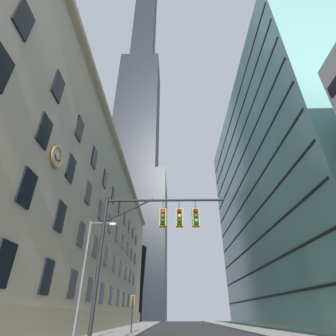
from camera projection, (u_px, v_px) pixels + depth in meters
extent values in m
cube|color=#BCAF93|center=(75.00, 233.00, 38.05)|extent=(12.43, 66.57, 24.88)
cube|color=tan|center=(124.00, 165.00, 43.82)|extent=(0.70, 66.57, 0.60)
cube|color=tan|center=(108.00, 321.00, 32.27)|extent=(0.50, 66.57, 2.20)
cube|color=black|center=(3.00, 264.00, 12.70)|extent=(0.14, 1.40, 2.20)
cube|color=black|center=(47.00, 277.00, 17.03)|extent=(0.14, 1.40, 2.20)
cube|color=black|center=(73.00, 284.00, 21.36)|extent=(0.14, 1.40, 2.20)
cube|color=black|center=(90.00, 289.00, 25.68)|extent=(0.14, 1.40, 2.20)
cube|color=black|center=(102.00, 293.00, 30.01)|extent=(0.14, 1.40, 2.20)
cube|color=black|center=(111.00, 296.00, 34.34)|extent=(0.14, 1.40, 2.20)
cube|color=black|center=(118.00, 298.00, 38.67)|extent=(0.14, 1.40, 2.20)
cube|color=black|center=(124.00, 299.00, 42.99)|extent=(0.14, 1.40, 2.20)
cube|color=black|center=(128.00, 301.00, 47.32)|extent=(0.14, 1.40, 2.20)
cube|color=black|center=(132.00, 302.00, 51.65)|extent=(0.14, 1.40, 2.20)
cube|color=black|center=(27.00, 188.00, 14.80)|extent=(0.14, 1.40, 2.20)
cube|color=black|center=(60.00, 217.00, 19.13)|extent=(0.14, 1.40, 2.20)
cube|color=black|center=(81.00, 235.00, 23.46)|extent=(0.14, 1.40, 2.20)
cube|color=black|center=(96.00, 247.00, 27.79)|extent=(0.14, 1.40, 2.20)
cube|color=black|center=(106.00, 256.00, 32.11)|extent=(0.14, 1.40, 2.20)
cube|color=black|center=(114.00, 263.00, 36.44)|extent=(0.14, 1.40, 2.20)
cube|color=black|center=(121.00, 269.00, 40.77)|extent=(0.14, 1.40, 2.20)
cube|color=black|center=(126.00, 273.00, 45.10)|extent=(0.14, 1.40, 2.20)
cube|color=black|center=(130.00, 277.00, 49.42)|extent=(0.14, 1.40, 2.20)
cube|color=black|center=(133.00, 280.00, 53.75)|extent=(0.14, 1.40, 2.20)
cube|color=black|center=(0.00, 68.00, 12.58)|extent=(0.14, 1.40, 2.20)
cube|color=black|center=(44.00, 131.00, 16.90)|extent=(0.14, 1.40, 2.20)
cube|color=black|center=(71.00, 168.00, 21.23)|extent=(0.14, 1.40, 2.20)
cube|color=black|center=(88.00, 193.00, 25.56)|extent=(0.14, 1.40, 2.20)
cube|color=black|center=(101.00, 211.00, 29.89)|extent=(0.14, 1.40, 2.20)
cube|color=black|center=(110.00, 224.00, 34.22)|extent=(0.14, 1.40, 2.20)
cube|color=black|center=(117.00, 234.00, 38.54)|extent=(0.14, 1.40, 2.20)
cube|color=black|center=(123.00, 242.00, 42.87)|extent=(0.14, 1.40, 2.20)
cube|color=black|center=(128.00, 249.00, 47.20)|extent=(0.14, 1.40, 2.20)
cube|color=black|center=(131.00, 254.00, 51.53)|extent=(0.14, 1.40, 2.20)
cube|color=black|center=(135.00, 259.00, 55.85)|extent=(0.14, 1.40, 2.20)
cube|color=black|center=(24.00, 19.00, 14.68)|extent=(0.14, 1.40, 2.20)
cube|color=black|center=(58.00, 87.00, 19.01)|extent=(0.14, 1.40, 2.20)
cube|color=black|center=(80.00, 129.00, 23.33)|extent=(0.14, 1.40, 2.20)
cube|color=black|center=(94.00, 158.00, 27.66)|extent=(0.14, 1.40, 2.20)
cube|color=black|center=(105.00, 179.00, 31.99)|extent=(0.14, 1.40, 2.20)
cube|color=black|center=(113.00, 195.00, 36.32)|extent=(0.14, 1.40, 2.20)
cube|color=black|center=(120.00, 208.00, 40.65)|extent=(0.14, 1.40, 2.20)
cube|color=black|center=(125.00, 218.00, 44.97)|extent=(0.14, 1.40, 2.20)
cube|color=black|center=(129.00, 227.00, 49.30)|extent=(0.14, 1.40, 2.20)
cube|color=black|center=(133.00, 234.00, 53.63)|extent=(0.14, 1.40, 2.20)
cube|color=black|center=(136.00, 240.00, 57.96)|extent=(0.14, 1.40, 2.20)
torus|color=olive|center=(57.00, 157.00, 18.49)|extent=(0.15, 1.62, 1.62)
cylinder|color=silver|center=(56.00, 157.00, 18.49)|extent=(0.05, 1.40, 1.40)
cube|color=black|center=(56.00, 157.00, 18.31)|extent=(0.03, 0.37, 0.32)
cube|color=black|center=(58.00, 160.00, 18.66)|extent=(0.03, 0.58, 0.32)
cube|color=black|center=(128.00, 243.00, 92.33)|extent=(27.58, 27.58, 48.42)
cube|color=black|center=(138.00, 118.00, 122.06)|extent=(19.31, 19.31, 70.42)
cube|color=black|center=(145.00, 23.00, 161.72)|extent=(12.41, 12.41, 88.03)
cube|color=slate|center=(280.00, 190.00, 48.48)|extent=(14.03, 50.91, 44.73)
cube|color=black|center=(260.00, 298.00, 39.41)|extent=(0.12, 49.91, 0.24)
cube|color=black|center=(255.00, 271.00, 41.41)|extent=(0.12, 49.91, 0.24)
cube|color=black|center=(251.00, 246.00, 43.41)|extent=(0.12, 49.91, 0.24)
cube|color=black|center=(248.00, 223.00, 45.41)|extent=(0.12, 49.91, 0.24)
cube|color=black|center=(244.00, 202.00, 47.42)|extent=(0.12, 49.91, 0.24)
cube|color=black|center=(241.00, 183.00, 49.42)|extent=(0.12, 49.91, 0.24)
cube|color=black|center=(238.00, 165.00, 51.42)|extent=(0.12, 49.91, 0.24)
cube|color=black|center=(236.00, 149.00, 53.42)|extent=(0.12, 49.91, 0.24)
cube|color=black|center=(233.00, 134.00, 55.42)|extent=(0.12, 49.91, 0.24)
cube|color=black|center=(231.00, 120.00, 57.43)|extent=(0.12, 49.91, 0.24)
cylinder|color=black|center=(99.00, 265.00, 13.58)|extent=(0.20, 0.20, 7.89)
cylinder|color=black|center=(165.00, 200.00, 15.36)|extent=(7.01, 0.14, 0.14)
cylinder|color=black|center=(129.00, 210.00, 15.10)|extent=(2.88, 0.10, 1.46)
cylinder|color=black|center=(163.00, 205.00, 15.22)|extent=(0.04, 0.04, 0.60)
cube|color=black|center=(163.00, 217.00, 14.84)|extent=(0.30, 0.30, 0.90)
cube|color=olive|center=(163.00, 218.00, 14.99)|extent=(0.40, 0.40, 1.04)
sphere|color=red|center=(163.00, 212.00, 14.84)|extent=(0.20, 0.20, 0.20)
sphere|color=#4B3A08|center=(163.00, 216.00, 14.70)|extent=(0.20, 0.20, 0.20)
sphere|color=#083D10|center=(163.00, 221.00, 14.56)|extent=(0.20, 0.20, 0.20)
cylinder|color=black|center=(179.00, 205.00, 15.20)|extent=(0.04, 0.04, 0.60)
cube|color=black|center=(179.00, 217.00, 14.82)|extent=(0.30, 0.30, 0.90)
cube|color=olive|center=(179.00, 218.00, 14.97)|extent=(0.40, 0.40, 1.04)
sphere|color=#450808|center=(179.00, 211.00, 14.83)|extent=(0.20, 0.20, 0.20)
sphere|color=yellow|center=(179.00, 216.00, 14.69)|extent=(0.20, 0.20, 0.20)
sphere|color=#083D10|center=(180.00, 221.00, 14.55)|extent=(0.20, 0.20, 0.20)
cylinder|color=black|center=(195.00, 205.00, 15.18)|extent=(0.04, 0.04, 0.60)
cube|color=black|center=(196.00, 217.00, 14.81)|extent=(0.30, 0.30, 0.90)
cube|color=olive|center=(196.00, 218.00, 14.95)|extent=(0.40, 0.40, 1.04)
sphere|color=#450808|center=(196.00, 211.00, 14.81)|extent=(0.20, 0.20, 0.20)
sphere|color=#4B3A08|center=(196.00, 216.00, 14.67)|extent=(0.20, 0.20, 0.20)
sphere|color=green|center=(196.00, 221.00, 14.53)|extent=(0.20, 0.20, 0.20)
cylinder|color=black|center=(132.00, 314.00, 26.32)|extent=(0.12, 0.12, 3.42)
cube|color=black|center=(133.00, 301.00, 26.92)|extent=(0.30, 0.30, 0.90)
cube|color=olive|center=(133.00, 301.00, 27.07)|extent=(0.40, 0.40, 1.04)
sphere|color=red|center=(133.00, 298.00, 26.92)|extent=(0.20, 0.20, 0.20)
sphere|color=#4B3A08|center=(133.00, 301.00, 26.78)|extent=(0.20, 0.20, 0.20)
sphere|color=#083D10|center=(133.00, 304.00, 26.64)|extent=(0.20, 0.20, 0.20)
cylinder|color=#47474C|center=(83.00, 276.00, 18.09)|extent=(0.18, 0.18, 8.05)
cylinder|color=#47474C|center=(102.00, 223.00, 20.01)|extent=(1.74, 0.10, 0.10)
ellipsoid|color=#EFE5C6|center=(113.00, 224.00, 19.94)|extent=(0.56, 0.32, 0.24)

